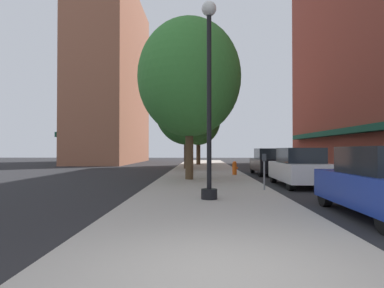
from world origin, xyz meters
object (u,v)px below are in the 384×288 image
at_px(lamppost, 209,95).
at_px(tree_near, 187,108).
at_px(parking_meter_near, 264,167).
at_px(car_white, 299,168).
at_px(tree_far, 198,120).
at_px(car_black, 269,162).
at_px(tree_mid, 189,77).
at_px(fire_hydrant, 235,168).

bearing_deg(lamppost, tree_near, 94.86).
bearing_deg(parking_meter_near, car_white, 50.90).
height_order(tree_far, car_black, tree_far).
xyz_separation_m(lamppost, car_white, (4.00, 4.72, -2.39)).
xyz_separation_m(parking_meter_near, tree_mid, (-2.88, 4.40, 4.22)).
relative_size(parking_meter_near, tree_far, 0.19).
xyz_separation_m(fire_hydrant, car_white, (2.29, -5.16, 0.29)).
distance_m(parking_meter_near, tree_near, 14.86).
bearing_deg(lamppost, tree_far, 91.28).
height_order(fire_hydrant, tree_far, tree_far).
xyz_separation_m(fire_hydrant, parking_meter_near, (0.34, -7.56, 0.43)).
relative_size(tree_mid, car_black, 1.86).
distance_m(lamppost, parking_meter_near, 3.83).
bearing_deg(car_white, fire_hydrant, 115.41).
bearing_deg(tree_mid, fire_hydrant, 51.20).
bearing_deg(fire_hydrant, tree_far, 99.29).
xyz_separation_m(tree_mid, car_white, (4.83, -2.00, -4.36)).
xyz_separation_m(tree_near, tree_mid, (0.56, -9.53, 0.36)).
bearing_deg(lamppost, fire_hydrant, 80.17).
bearing_deg(tree_near, car_black, -42.22).
bearing_deg(car_white, tree_mid, 158.92).
distance_m(tree_mid, car_white, 6.81).
distance_m(fire_hydrant, tree_mid, 6.17).
distance_m(tree_mid, tree_far, 16.85).
distance_m(fire_hydrant, car_white, 5.65).
relative_size(lamppost, car_black, 1.37).
xyz_separation_m(lamppost, tree_mid, (-0.82, 6.72, 1.97)).
height_order(fire_hydrant, parking_meter_near, parking_meter_near).
height_order(car_white, car_black, same).
relative_size(parking_meter_near, car_black, 0.30).
height_order(lamppost, tree_mid, tree_mid).
xyz_separation_m(parking_meter_near, tree_far, (-2.58, 21.24, 3.61)).
height_order(tree_mid, car_black, tree_mid).
relative_size(fire_hydrant, tree_mid, 0.10).
distance_m(tree_far, car_black, 13.54).
distance_m(parking_meter_near, car_black, 9.25).
bearing_deg(car_black, fire_hydrant, -146.77).
height_order(parking_meter_near, car_black, car_black).
distance_m(tree_far, car_white, 19.74).
bearing_deg(tree_mid, car_black, 43.88).
xyz_separation_m(tree_near, car_white, (5.39, -11.53, -4.00)).
distance_m(tree_near, tree_far, 7.36).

